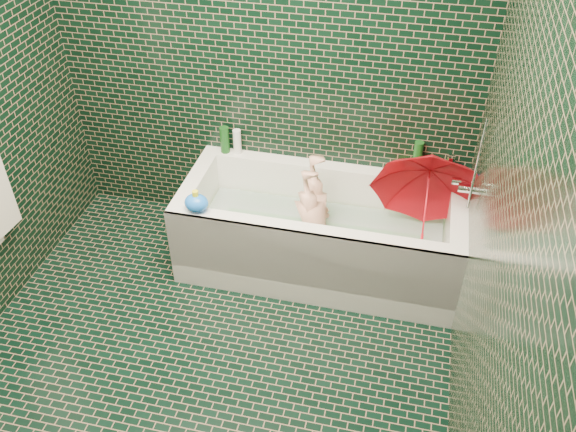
% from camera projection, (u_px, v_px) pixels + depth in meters
% --- Properties ---
extents(floor, '(2.80, 2.80, 0.00)m').
position_uv_depth(floor, '(200.00, 377.00, 3.25)').
color(floor, black).
rests_on(floor, ground).
extents(wall_back, '(2.80, 0.00, 2.80)m').
position_uv_depth(wall_back, '(262.00, 51.00, 3.55)').
color(wall_back, black).
rests_on(wall_back, floor).
extents(wall_right, '(0.00, 2.80, 2.80)m').
position_uv_depth(wall_right, '(503.00, 234.00, 2.24)').
color(wall_right, black).
rests_on(wall_right, floor).
extents(bathtub, '(1.70, 0.75, 0.55)m').
position_uv_depth(bathtub, '(319.00, 240.00, 3.81)').
color(bathtub, white).
rests_on(bathtub, floor).
extents(bath_mat, '(1.35, 0.47, 0.01)m').
position_uv_depth(bath_mat, '(320.00, 245.00, 3.86)').
color(bath_mat, green).
rests_on(bath_mat, bathtub).
extents(water, '(1.48, 0.53, 0.00)m').
position_uv_depth(water, '(320.00, 227.00, 3.77)').
color(water, silver).
rests_on(water, bathtub).
extents(faucet, '(0.18, 0.19, 0.55)m').
position_uv_depth(faucet, '(469.00, 183.00, 3.32)').
color(faucet, silver).
rests_on(faucet, wall_right).
extents(child, '(0.95, 0.45, 0.29)m').
position_uv_depth(child, '(316.00, 227.00, 3.76)').
color(child, '#E6A890').
rests_on(child, bathtub).
extents(umbrella, '(0.80, 0.86, 0.93)m').
position_uv_depth(umbrella, '(426.00, 206.00, 3.45)').
color(umbrella, red).
rests_on(umbrella, bathtub).
extents(soap_bottle_a, '(0.09, 0.10, 0.23)m').
position_uv_depth(soap_bottle_a, '(445.00, 183.00, 3.71)').
color(soap_bottle_a, white).
rests_on(soap_bottle_a, bathtub).
extents(soap_bottle_b, '(0.10, 0.10, 0.18)m').
position_uv_depth(soap_bottle_b, '(455.00, 184.00, 3.70)').
color(soap_bottle_b, '#4E217C').
rests_on(soap_bottle_b, bathtub).
extents(soap_bottle_c, '(0.13, 0.13, 0.16)m').
position_uv_depth(soap_bottle_c, '(443.00, 183.00, 3.71)').
color(soap_bottle_c, '#134515').
rests_on(soap_bottle_c, bathtub).
extents(bottle_right_tall, '(0.06, 0.06, 0.24)m').
position_uv_depth(bottle_right_tall, '(417.00, 159.00, 3.70)').
color(bottle_right_tall, '#134515').
rests_on(bottle_right_tall, bathtub).
extents(bottle_right_pump, '(0.05, 0.05, 0.19)m').
position_uv_depth(bottle_right_pump, '(449.00, 170.00, 3.66)').
color(bottle_right_pump, silver).
rests_on(bottle_right_pump, bathtub).
extents(bottle_left_tall, '(0.07, 0.07, 0.18)m').
position_uv_depth(bottle_left_tall, '(225.00, 140.00, 3.94)').
color(bottle_left_tall, '#134515').
rests_on(bottle_left_tall, bathtub).
extents(bottle_left_short, '(0.06, 0.06, 0.17)m').
position_uv_depth(bottle_left_short, '(237.00, 141.00, 3.93)').
color(bottle_left_short, white).
rests_on(bottle_left_short, bathtub).
extents(rubber_duck, '(0.11, 0.08, 0.08)m').
position_uv_depth(rubber_duck, '(404.00, 171.00, 3.74)').
color(rubber_duck, '#FDF119').
rests_on(rubber_duck, bathtub).
extents(bath_toy, '(0.14, 0.12, 0.14)m').
position_uv_depth(bath_toy, '(196.00, 203.00, 3.45)').
color(bath_toy, '#1B6FF9').
rests_on(bath_toy, bathtub).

